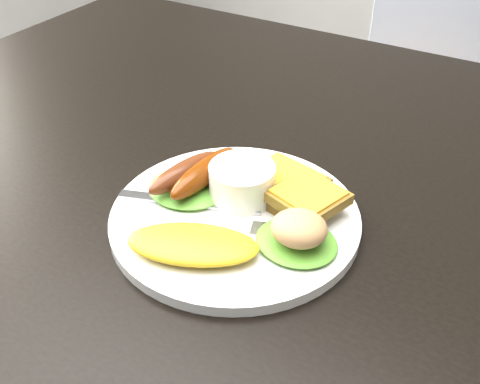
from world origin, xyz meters
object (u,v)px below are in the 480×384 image
(dining_table, at_px, (286,168))
(dining_chair, at_px, (417,101))
(person, at_px, (339,35))
(plate, at_px, (235,218))

(dining_table, bearing_deg, dining_chair, 91.75)
(dining_table, distance_m, dining_chair, 0.87)
(person, xyz_separation_m, plate, (0.13, -0.59, 0.03))
(dining_table, relative_size, dining_chair, 3.07)
(dining_chair, bearing_deg, person, -124.58)
(dining_chair, distance_m, person, 0.48)
(plate, bearing_deg, dining_table, 94.89)
(person, height_order, plate, person)
(person, distance_m, plate, 0.61)
(plate, bearing_deg, person, 102.29)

